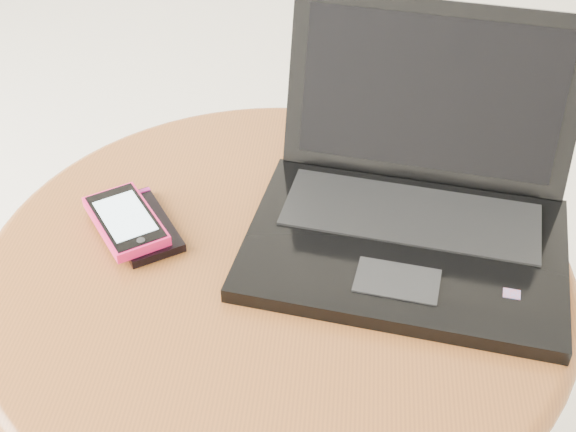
{
  "coord_description": "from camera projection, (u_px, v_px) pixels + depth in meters",
  "views": [
    {
      "loc": [
        0.1,
        -0.66,
        1.06
      ],
      "look_at": [
        0.05,
        -0.06,
        0.56
      ],
      "focal_mm": 48.81,
      "sensor_mm": 36.0,
      "label": 1
    }
  ],
  "objects": [
    {
      "name": "table",
      "position": [
        276.0,
        329.0,
        0.89
      ],
      "size": [
        0.63,
        0.63,
        0.5
      ],
      "color": "brown",
      "rests_on": "ground"
    },
    {
      "name": "laptop",
      "position": [
        412.0,
        202.0,
        0.84
      ],
      "size": [
        0.37,
        0.34,
        0.21
      ],
      "color": "black",
      "rests_on": "table"
    },
    {
      "name": "phone_black",
      "position": [
        141.0,
        226.0,
        0.86
      ],
      "size": [
        0.11,
        0.13,
        0.01
      ],
      "color": "black",
      "rests_on": "table"
    },
    {
      "name": "phone_pink",
      "position": [
        126.0,
        220.0,
        0.85
      ],
      "size": [
        0.11,
        0.13,
        0.01
      ],
      "color": "#DA1856",
      "rests_on": "phone_black"
    }
  ]
}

